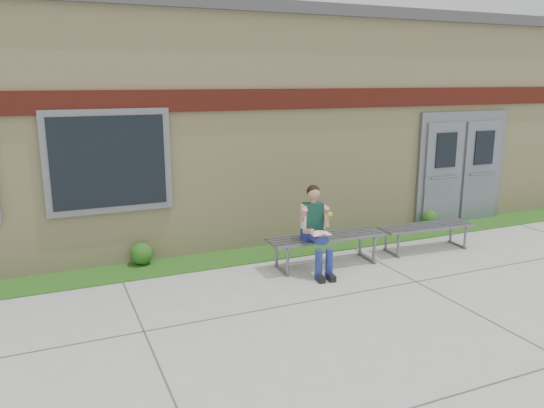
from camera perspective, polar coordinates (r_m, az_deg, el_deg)
name	(u,v)px	position (r m, az deg, el deg)	size (l,w,h in m)	color
ground	(379,306)	(7.30, 11.47, -10.69)	(80.00, 80.00, 0.00)	#9E9E99
grass_strip	(294,249)	(9.39, 2.38, -4.87)	(16.00, 0.80, 0.02)	#2E5015
school_building	(229,117)	(12.08, -4.64, 9.29)	(16.20, 6.22, 4.20)	beige
bench_left	(326,242)	(8.54, 5.84, -4.14)	(1.94, 0.58, 0.50)	slate
bench_right	(426,231)	(9.66, 16.26, -2.81)	(1.75, 0.58, 0.45)	slate
girl	(316,227)	(8.14, 4.77, -2.49)	(0.46, 0.80, 1.36)	navy
shrub_mid	(142,254)	(8.80, -13.84, -5.20)	(0.36, 0.36, 0.36)	#2E5015
shrub_east	(430,218)	(11.23, 16.59, -1.47)	(0.32, 0.32, 0.32)	#2E5015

